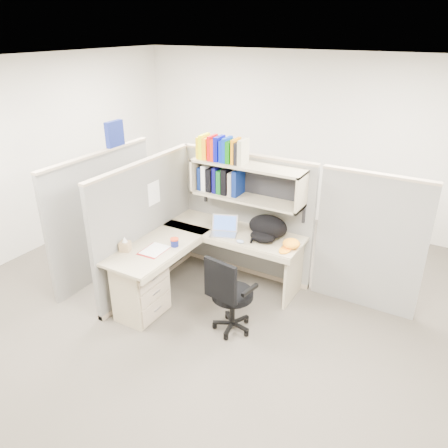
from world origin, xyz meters
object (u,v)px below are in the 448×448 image
Objects in this scene: laptop at (223,226)px; backpack at (266,229)px; snack_canister at (175,242)px; desk at (166,274)px; task_chair at (230,306)px.

backpack is (0.49, 0.14, 0.03)m from laptop.
desk is at bearing -95.21° from snack_canister.
snack_canister is (0.02, 0.17, 0.34)m from desk.
task_chair is (0.86, -0.04, -0.11)m from desk.
backpack reaches higher than task_chair.
snack_canister is at bearing -142.08° from backpack.
desk is at bearing -136.91° from laptop.
snack_canister is (-0.34, -0.54, -0.06)m from laptop.
laptop is 0.64m from snack_canister.
desk is 0.38m from snack_canister.
task_chair is (0.02, -0.88, -0.54)m from backpack.
laptop is 1.03m from task_chair.
backpack reaches higher than snack_canister.
backpack reaches higher than laptop.
desk is at bearing 177.54° from task_chair.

